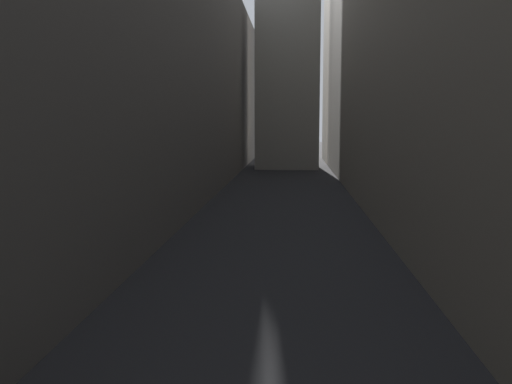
% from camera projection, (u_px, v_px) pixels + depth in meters
% --- Properties ---
extents(ground_plane, '(264.00, 264.00, 0.00)m').
position_uv_depth(ground_plane, '(281.00, 212.00, 37.45)').
color(ground_plane, '#232326').
extents(building_block_left, '(15.12, 108.00, 20.52)m').
position_uv_depth(building_block_left, '(93.00, 59.00, 39.01)').
color(building_block_left, slate).
rests_on(building_block_left, ground).
extents(building_block_right, '(14.57, 108.00, 25.17)m').
position_uv_depth(building_block_right, '(478.00, 20.00, 37.05)').
color(building_block_right, gray).
rests_on(building_block_right, ground).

